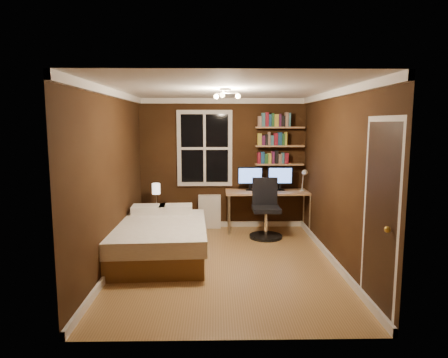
{
  "coord_description": "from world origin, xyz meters",
  "views": [
    {
      "loc": [
        -0.13,
        -5.62,
        2.04
      ],
      "look_at": [
        -0.01,
        0.45,
        1.18
      ],
      "focal_mm": 32.0,
      "sensor_mm": 36.0,
      "label": 1
    }
  ],
  "objects_px": {
    "monitor_left": "(250,179)",
    "desk_lamp": "(304,180)",
    "monitor_right": "(280,179)",
    "office_chair": "(266,215)",
    "bed": "(159,239)",
    "desk": "(268,194)",
    "bedside_lamp": "(156,195)",
    "nightstand": "(157,219)",
    "radiator": "(210,212)"
  },
  "relations": [
    {
      "from": "monitor_right",
      "to": "office_chair",
      "type": "distance_m",
      "value": 0.85
    },
    {
      "from": "nightstand",
      "to": "monitor_left",
      "type": "height_order",
      "value": "monitor_left"
    },
    {
      "from": "monitor_right",
      "to": "desk",
      "type": "bearing_deg",
      "value": -160.84
    },
    {
      "from": "radiator",
      "to": "desk_lamp",
      "type": "bearing_deg",
      "value": -8.98
    },
    {
      "from": "desk_lamp",
      "to": "nightstand",
      "type": "bearing_deg",
      "value": 179.89
    },
    {
      "from": "monitor_right",
      "to": "bedside_lamp",
      "type": "bearing_deg",
      "value": -176.37
    },
    {
      "from": "monitor_left",
      "to": "radiator",
      "type": "bearing_deg",
      "value": 170.81
    },
    {
      "from": "nightstand",
      "to": "office_chair",
      "type": "relative_size",
      "value": 0.46
    },
    {
      "from": "bed",
      "to": "monitor_left",
      "type": "xyz_separation_m",
      "value": [
        1.52,
        1.59,
        0.71
      ]
    },
    {
      "from": "desk",
      "to": "monitor_left",
      "type": "bearing_deg",
      "value": 166.67
    },
    {
      "from": "monitor_left",
      "to": "office_chair",
      "type": "bearing_deg",
      "value": -65.56
    },
    {
      "from": "monitor_left",
      "to": "desk_lamp",
      "type": "height_order",
      "value": "monitor_left"
    },
    {
      "from": "nightstand",
      "to": "monitor_left",
      "type": "xyz_separation_m",
      "value": [
        1.76,
        0.15,
        0.74
      ]
    },
    {
      "from": "nightstand",
      "to": "monitor_right",
      "type": "height_order",
      "value": "monitor_right"
    },
    {
      "from": "radiator",
      "to": "monitor_right",
      "type": "height_order",
      "value": "monitor_right"
    },
    {
      "from": "monitor_left",
      "to": "monitor_right",
      "type": "distance_m",
      "value": 0.57
    },
    {
      "from": "bedside_lamp",
      "to": "desk",
      "type": "height_order",
      "value": "bedside_lamp"
    },
    {
      "from": "desk_lamp",
      "to": "office_chair",
      "type": "relative_size",
      "value": 0.42
    },
    {
      "from": "office_chair",
      "to": "monitor_left",
      "type": "bearing_deg",
      "value": 113.88
    },
    {
      "from": "radiator",
      "to": "office_chair",
      "type": "bearing_deg",
      "value": -32.75
    },
    {
      "from": "monitor_left",
      "to": "office_chair",
      "type": "xyz_separation_m",
      "value": [
        0.24,
        -0.53,
        -0.58
      ]
    },
    {
      "from": "monitor_right",
      "to": "desk_lamp",
      "type": "height_order",
      "value": "monitor_right"
    },
    {
      "from": "nightstand",
      "to": "desk_lamp",
      "type": "relative_size",
      "value": 1.11
    },
    {
      "from": "bed",
      "to": "monitor_left",
      "type": "height_order",
      "value": "monitor_left"
    },
    {
      "from": "nightstand",
      "to": "bedside_lamp",
      "type": "relative_size",
      "value": 1.12
    },
    {
      "from": "desk_lamp",
      "to": "office_chair",
      "type": "height_order",
      "value": "desk_lamp"
    },
    {
      "from": "desk_lamp",
      "to": "office_chair",
      "type": "bearing_deg",
      "value": -153.57
    },
    {
      "from": "bed",
      "to": "office_chair",
      "type": "height_order",
      "value": "office_chair"
    },
    {
      "from": "bed",
      "to": "monitor_right",
      "type": "relative_size",
      "value": 4.2
    },
    {
      "from": "bedside_lamp",
      "to": "desk_lamp",
      "type": "height_order",
      "value": "desk_lamp"
    },
    {
      "from": "desk",
      "to": "desk_lamp",
      "type": "distance_m",
      "value": 0.71
    },
    {
      "from": "monitor_left",
      "to": "desk_lamp",
      "type": "bearing_deg",
      "value": -8.82
    },
    {
      "from": "bed",
      "to": "desk",
      "type": "xyz_separation_m",
      "value": [
        1.86,
        1.51,
        0.42
      ]
    },
    {
      "from": "desk_lamp",
      "to": "desk",
      "type": "bearing_deg",
      "value": 173.59
    },
    {
      "from": "bedside_lamp",
      "to": "radiator",
      "type": "distance_m",
      "value": 1.09
    },
    {
      "from": "monitor_right",
      "to": "radiator",
      "type": "bearing_deg",
      "value": 174.68
    },
    {
      "from": "bed",
      "to": "desk",
      "type": "bearing_deg",
      "value": 35.92
    },
    {
      "from": "bed",
      "to": "radiator",
      "type": "distance_m",
      "value": 1.87
    },
    {
      "from": "radiator",
      "to": "monitor_right",
      "type": "xyz_separation_m",
      "value": [
        1.34,
        -0.13,
        0.66
      ]
    },
    {
      "from": "radiator",
      "to": "desk",
      "type": "relative_size",
      "value": 0.4
    },
    {
      "from": "bedside_lamp",
      "to": "monitor_left",
      "type": "xyz_separation_m",
      "value": [
        1.76,
        0.15,
        0.28
      ]
    },
    {
      "from": "radiator",
      "to": "monitor_right",
      "type": "bearing_deg",
      "value": -5.32
    },
    {
      "from": "nightstand",
      "to": "bedside_lamp",
      "type": "height_order",
      "value": "bedside_lamp"
    },
    {
      "from": "monitor_left",
      "to": "monitor_right",
      "type": "xyz_separation_m",
      "value": [
        0.57,
        0.0,
        0.0
      ]
    },
    {
      "from": "desk",
      "to": "desk_lamp",
      "type": "bearing_deg",
      "value": -6.41
    },
    {
      "from": "monitor_left",
      "to": "office_chair",
      "type": "relative_size",
      "value": 0.46
    },
    {
      "from": "desk",
      "to": "monitor_right",
      "type": "xyz_separation_m",
      "value": [
        0.23,
        0.08,
        0.29
      ]
    },
    {
      "from": "bedside_lamp",
      "to": "desk_lamp",
      "type": "distance_m",
      "value": 2.76
    },
    {
      "from": "desk_lamp",
      "to": "bed",
      "type": "bearing_deg",
      "value": -150.19
    },
    {
      "from": "bedside_lamp",
      "to": "monitor_right",
      "type": "bearing_deg",
      "value": 3.63
    }
  ]
}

